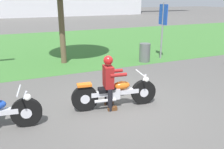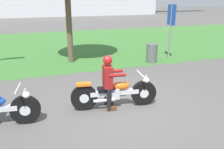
# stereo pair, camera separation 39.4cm
# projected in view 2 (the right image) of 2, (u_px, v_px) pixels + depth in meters

# --- Properties ---
(ground) EXTENTS (120.00, 120.00, 0.00)m
(ground) POSITION_uv_depth(u_px,v_px,m) (119.00, 107.00, 6.16)
(ground) COLOR #565451
(grass_verge) EXTENTS (60.00, 12.00, 0.01)m
(grass_verge) POSITION_uv_depth(u_px,v_px,m) (66.00, 44.00, 14.46)
(grass_verge) COLOR #3D7533
(grass_verge) RESTS_ON ground
(motorcycle_lead) EXTENTS (2.27, 0.67, 0.90)m
(motorcycle_lead) POSITION_uv_depth(u_px,v_px,m) (115.00, 93.00, 6.04)
(motorcycle_lead) COLOR black
(motorcycle_lead) RESTS_ON ground
(rider_lead) EXTENTS (0.59, 0.51, 1.42)m
(rider_lead) POSITION_uv_depth(u_px,v_px,m) (108.00, 78.00, 5.88)
(rider_lead) COLOR black
(rider_lead) RESTS_ON ground
(trash_can) EXTENTS (0.49, 0.49, 0.84)m
(trash_can) POSITION_uv_depth(u_px,v_px,m) (152.00, 53.00, 10.33)
(trash_can) COLOR #595E5B
(trash_can) RESTS_ON ground
(sign_banner) EXTENTS (0.08, 0.60, 2.60)m
(sign_banner) POSITION_uv_depth(u_px,v_px,m) (171.00, 22.00, 10.41)
(sign_banner) COLOR gray
(sign_banner) RESTS_ON ground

